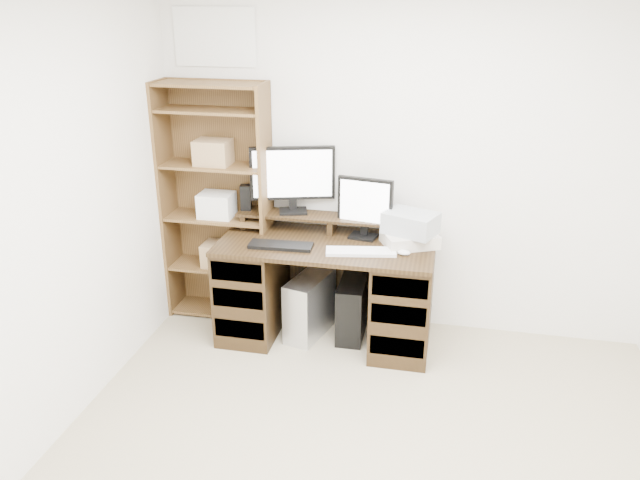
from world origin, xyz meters
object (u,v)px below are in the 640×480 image
(monitor_small, at_px, (365,205))
(bookshelf, at_px, (218,202))
(printer, at_px, (410,239))
(tower_silver, at_px, (310,306))
(tower_black, at_px, (352,308))
(desk, at_px, (326,289))
(monitor_wide, at_px, (292,176))

(monitor_small, xyz_separation_m, bookshelf, (-1.11, 0.05, -0.07))
(printer, relative_size, bookshelf, 0.20)
(tower_silver, height_order, tower_black, tower_silver)
(monitor_small, height_order, tower_silver, monitor_small)
(desk, relative_size, tower_silver, 3.26)
(monitor_wide, height_order, tower_silver, monitor_wide)
(desk, relative_size, monitor_wide, 2.51)
(desk, distance_m, printer, 0.70)
(tower_silver, bearing_deg, bookshelf, 179.42)
(monitor_small, bearing_deg, monitor_wide, 179.92)
(monitor_wide, distance_m, tower_silver, 0.96)
(bookshelf, bearing_deg, printer, -5.62)
(printer, height_order, tower_silver, printer)
(desk, distance_m, tower_black, 0.26)
(tower_black, bearing_deg, tower_silver, -170.59)
(tower_black, relative_size, bookshelf, 0.24)
(monitor_small, distance_m, printer, 0.39)
(desk, height_order, monitor_small, monitor_small)
(desk, relative_size, tower_black, 3.43)
(tower_silver, bearing_deg, printer, 19.75)
(printer, distance_m, tower_silver, 0.90)
(printer, distance_m, bookshelf, 1.46)
(printer, bearing_deg, tower_black, 155.76)
(desk, distance_m, monitor_wide, 0.85)
(printer, distance_m, tower_black, 0.70)
(tower_black, bearing_deg, desk, -161.05)
(desk, distance_m, tower_silver, 0.20)
(monitor_wide, bearing_deg, bookshelf, 167.52)
(monitor_small, xyz_separation_m, printer, (0.33, -0.09, -0.19))
(desk, relative_size, printer, 4.22)
(desk, bearing_deg, monitor_small, 33.27)
(monitor_small, distance_m, tower_black, 0.78)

